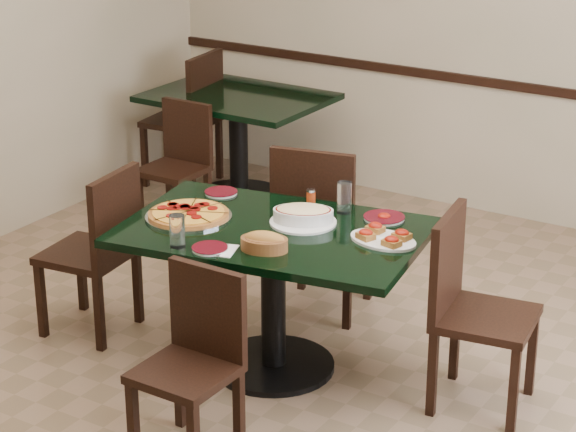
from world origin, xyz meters
The scene contains 20 objects.
floor centered at (0.00, 0.00, 0.00)m, with size 5.50×5.50×0.00m, color brown.
main_table centered at (-0.06, 0.12, 0.57)m, with size 1.55×1.13×0.75m.
back_table centered at (-1.60, 2.07, 0.52)m, with size 1.20×0.88×0.75m.
chair_far centered at (-0.18, 0.76, 0.55)m, with size 0.54×0.54×0.98m.
chair_near centered at (0.03, -0.65, 0.46)m, with size 0.39×0.39×0.82m.
chair_right centered at (0.87, 0.33, 0.52)m, with size 0.49×0.49×0.93m.
chair_left centered at (-1.04, -0.02, 0.51)m, with size 0.47×0.47×0.91m.
back_chair_near centered at (-1.66, 1.48, 0.45)m, with size 0.38×0.38×0.81m.
back_chair_left centered at (-2.05, 2.14, 0.55)m, with size 0.50×0.50×0.97m.
pepperoni_pizza centered at (-0.49, 0.02, 0.77)m, with size 0.42×0.42×0.04m.
lasagna_casserole centered at (0.03, 0.25, 0.80)m, with size 0.35×0.32×0.09m.
bread_basket centered at (0.05, -0.13, 0.79)m, with size 0.26×0.21×0.09m.
bruschetta_platter centered at (0.46, 0.25, 0.77)m, with size 0.36×0.27×0.05m.
side_plate_near centered at (-0.16, -0.26, 0.76)m, with size 0.17×0.17×0.02m.
side_plate_far_r centered at (0.33, 0.51, 0.76)m, with size 0.20×0.20×0.03m.
side_plate_far_l centered at (-0.55, 0.38, 0.76)m, with size 0.17×0.17×0.02m.
napkin_setting centered at (-0.12, -0.24, 0.75)m, with size 0.19×0.19×0.01m.
water_glass_a centered at (0.12, 0.48, 0.83)m, with size 0.07×0.07×0.16m, color white.
water_glass_b centered at (-0.31, -0.30, 0.83)m, with size 0.07×0.07×0.15m, color white.
pepper_shaker centered at (-0.08, 0.50, 0.79)m, with size 0.05×0.05×0.08m.
Camera 1 is at (2.62, -4.05, 2.72)m, focal length 70.00 mm.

